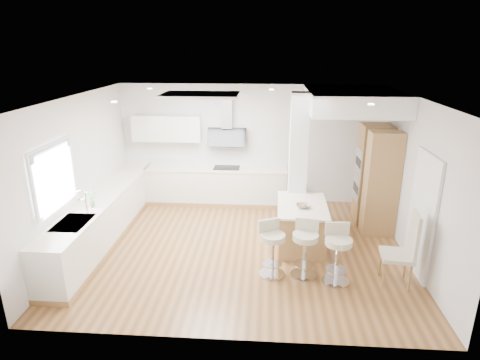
# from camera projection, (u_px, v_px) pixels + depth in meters

# --- Properties ---
(ground) EXTENTS (6.00, 6.00, 0.00)m
(ground) POSITION_uv_depth(u_px,v_px,m) (242.00, 248.00, 7.58)
(ground) COLOR olive
(ground) RESTS_ON ground
(ceiling) EXTENTS (6.00, 5.00, 0.02)m
(ceiling) POSITION_uv_depth(u_px,v_px,m) (242.00, 248.00, 7.58)
(ceiling) COLOR white
(ceiling) RESTS_ON ground
(wall_back) EXTENTS (6.00, 0.04, 2.80)m
(wall_back) POSITION_uv_depth(u_px,v_px,m) (249.00, 144.00, 9.49)
(wall_back) COLOR silver
(wall_back) RESTS_ON ground
(wall_left) EXTENTS (0.04, 5.00, 2.80)m
(wall_left) POSITION_uv_depth(u_px,v_px,m) (78.00, 174.00, 7.33)
(wall_left) COLOR silver
(wall_left) RESTS_ON ground
(wall_right) EXTENTS (0.04, 5.00, 2.80)m
(wall_right) POSITION_uv_depth(u_px,v_px,m) (415.00, 181.00, 6.93)
(wall_right) COLOR silver
(wall_right) RESTS_ON ground
(skylight) EXTENTS (4.10, 2.10, 0.06)m
(skylight) POSITION_uv_depth(u_px,v_px,m) (201.00, 95.00, 7.31)
(skylight) COLOR white
(skylight) RESTS_ON ground
(window_left) EXTENTS (0.06, 1.28, 1.07)m
(window_left) POSITION_uv_depth(u_px,v_px,m) (53.00, 174.00, 6.38)
(window_left) COLOR white
(window_left) RESTS_ON ground
(doorway_right) EXTENTS (0.05, 1.00, 2.10)m
(doorway_right) POSITION_uv_depth(u_px,v_px,m) (422.00, 217.00, 6.50)
(doorway_right) COLOR #4C443B
(doorway_right) RESTS_ON ground
(counter_left) EXTENTS (0.63, 4.50, 1.35)m
(counter_left) POSITION_uv_depth(u_px,v_px,m) (105.00, 216.00, 7.83)
(counter_left) COLOR #A67B47
(counter_left) RESTS_ON ground
(counter_back) EXTENTS (3.62, 0.63, 2.50)m
(counter_back) POSITION_uv_depth(u_px,v_px,m) (210.00, 175.00, 9.52)
(counter_back) COLOR #A67B47
(counter_back) RESTS_ON ground
(pillar) EXTENTS (0.35, 0.35, 2.80)m
(pillar) POSITION_uv_depth(u_px,v_px,m) (298.00, 164.00, 7.96)
(pillar) COLOR white
(pillar) RESTS_ON ground
(soffit) EXTENTS (1.78, 2.20, 0.40)m
(soffit) POSITION_uv_depth(u_px,v_px,m) (352.00, 100.00, 7.93)
(soffit) COLOR white
(soffit) RESTS_ON ground
(oven_column) EXTENTS (0.63, 1.21, 2.10)m
(oven_column) POSITION_uv_depth(u_px,v_px,m) (376.00, 178.00, 8.23)
(oven_column) COLOR #A67B47
(oven_column) RESTS_ON ground
(peninsula) EXTENTS (0.94, 1.39, 0.90)m
(peninsula) POSITION_uv_depth(u_px,v_px,m) (301.00, 225.00, 7.55)
(peninsula) COLOR #A67B47
(peninsula) RESTS_ON ground
(bar_stool_a) EXTENTS (0.57, 0.57, 0.95)m
(bar_stool_a) POSITION_uv_depth(u_px,v_px,m) (272.00, 246.00, 6.54)
(bar_stool_a) COLOR silver
(bar_stool_a) RESTS_ON ground
(bar_stool_b) EXTENTS (0.51, 0.51, 0.97)m
(bar_stool_b) POSITION_uv_depth(u_px,v_px,m) (305.00, 246.00, 6.51)
(bar_stool_b) COLOR silver
(bar_stool_b) RESTS_ON ground
(bar_stool_c) EXTENTS (0.46, 0.46, 0.98)m
(bar_stool_c) POSITION_uv_depth(u_px,v_px,m) (338.00, 251.00, 6.33)
(bar_stool_c) COLOR silver
(bar_stool_c) RESTS_ON ground
(dining_chair) EXTENTS (0.53, 0.53, 1.24)m
(dining_chair) POSITION_uv_depth(u_px,v_px,m) (406.00, 247.00, 6.22)
(dining_chair) COLOR beige
(dining_chair) RESTS_ON ground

